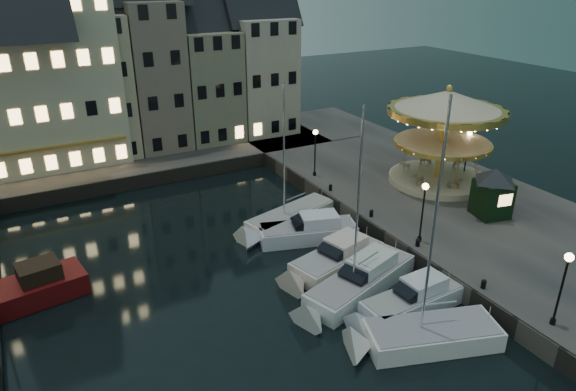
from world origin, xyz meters
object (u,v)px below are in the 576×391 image
motorboat_b (407,303)px  ticket_kiosk (494,184)px  streetlamp_c (315,146)px  bollard_a (484,283)px  bollard_b (418,242)px  carousel (446,119)px  bollard_d (330,187)px  motorboat_e (302,232)px  red_fishing_boat (18,294)px  streetlamp_a (564,279)px  motorboat_d (333,261)px  streetlamp_b (423,204)px  motorboat_f (286,220)px  motorboat_c (357,283)px  streetlamp_d (468,147)px  motorboat_a (422,337)px  bollard_c (371,213)px

motorboat_b → ticket_kiosk: size_ratio=1.76×
streetlamp_c → bollard_a: (-0.60, -19.50, -2.41)m
bollard_b → carousel: (9.09, 7.70, 5.16)m
bollard_d → streetlamp_c: bearing=80.3°
bollard_a → carousel: size_ratio=0.06×
motorboat_e → red_fishing_boat: (-18.36, 1.15, 0.06)m
streetlamp_a → bollard_b: bearing=93.6°
bollard_d → motorboat_d: size_ratio=0.07×
streetlamp_b → motorboat_f: bearing=124.0°
motorboat_c → motorboat_e: motorboat_c is taller
bollard_a → ticket_kiosk: 10.35m
streetlamp_d → motorboat_a: motorboat_a is taller
motorboat_c → red_fishing_boat: (-18.01, 8.42, 0.02)m
streetlamp_d → ticket_kiosk: (-4.14, -6.50, -0.23)m
streetlamp_b → red_fishing_boat: (-24.02, 7.02, -3.31)m
streetlamp_d → motorboat_b: (-16.01, -11.38, -3.38)m
ticket_kiosk → red_fishing_boat: bearing=168.2°
motorboat_e → motorboat_a: bearing=-91.0°
motorboat_a → motorboat_b: bearing=64.9°
streetlamp_d → red_fishing_boat: (-35.32, 0.02, -3.31)m
bollard_d → motorboat_c: motorboat_c is taller
streetlamp_a → bollard_c: bearing=92.4°
bollard_d → motorboat_e: size_ratio=0.07×
carousel → streetlamp_d: bearing=-4.0°
motorboat_e → motorboat_f: motorboat_f is taller
bollard_c → motorboat_d: 6.20m
bollard_d → carousel: (9.09, -2.80, 5.16)m
bollard_c → motorboat_d: bearing=-150.1°
bollard_c → bollard_d: same height
streetlamp_c → carousel: carousel is taller
motorboat_a → carousel: motorboat_a is taller
motorboat_a → motorboat_c: 5.50m
streetlamp_a → bollard_d: (-0.60, 20.00, -2.41)m
red_fishing_boat → streetlamp_c: bearing=15.1°
streetlamp_b → motorboat_e: size_ratio=0.52×
motorboat_d → motorboat_e: size_ratio=0.96×
streetlamp_b → motorboat_d: (-5.91, 1.45, -3.38)m
bollard_b → streetlamp_c: bearing=87.5°
bollard_b → motorboat_c: 5.57m
streetlamp_c → motorboat_d: size_ratio=0.54×
streetlamp_c → motorboat_d: streetlamp_c is taller
streetlamp_c → red_fishing_boat: (-24.02, -6.48, -3.31)m
streetlamp_a → motorboat_a: motorboat_a is taller
streetlamp_c → motorboat_d: 13.84m
motorboat_d → carousel: bearing=21.8°
streetlamp_c → motorboat_f: 8.38m
carousel → bollard_d: bearing=162.9°
motorboat_a → red_fishing_boat: (-18.14, 13.91, 0.16)m
motorboat_f → streetlamp_d: bearing=-4.6°
motorboat_b → motorboat_f: 12.79m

